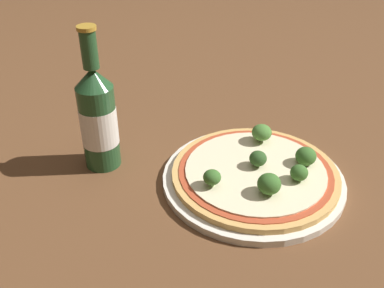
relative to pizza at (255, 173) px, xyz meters
The scene contains 10 objects.
ground_plane 0.04m from the pizza, 73.66° to the left, with size 3.00×3.00×0.00m, color brown.
plate 0.01m from the pizza, 139.55° to the left, with size 0.30×0.30×0.01m.
pizza is the anchor object (origin of this frame).
broccoli_floret_0 0.09m from the pizza, 32.80° to the left, with size 0.04×0.04×0.03m.
broccoli_floret_1 0.07m from the pizza, 68.39° to the right, with size 0.03×0.03×0.03m.
broccoli_floret_2 0.09m from the pizza, 32.76° to the right, with size 0.03×0.03×0.03m.
broccoli_floret_3 0.02m from the pizza, 29.43° to the left, with size 0.03×0.03×0.03m.
broccoli_floret_4 0.09m from the pizza, 166.30° to the left, with size 0.03×0.03×0.03m.
broccoli_floret_5 0.07m from the pizza, 123.22° to the right, with size 0.04×0.04×0.03m.
beer_bottle 0.27m from the pizza, 123.98° to the left, with size 0.06×0.06×0.25m.
Camera 1 is at (-0.49, -0.38, 0.46)m, focal length 42.00 mm.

